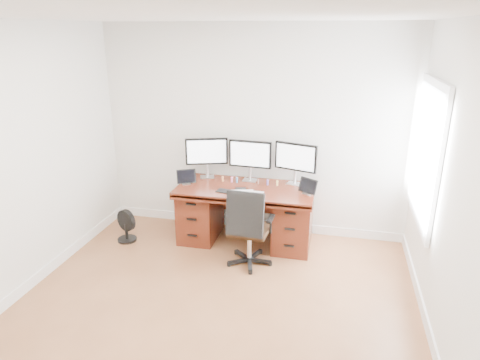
% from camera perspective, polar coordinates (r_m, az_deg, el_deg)
% --- Properties ---
extents(ground, '(4.50, 4.50, 0.00)m').
position_cam_1_polar(ground, '(4.15, -4.99, -19.41)').
color(ground, brown).
rests_on(ground, ground).
extents(back_wall, '(4.00, 0.10, 2.70)m').
position_cam_1_polar(back_wall, '(5.56, 1.77, 6.40)').
color(back_wall, silver).
rests_on(back_wall, ground).
extents(right_wall, '(0.10, 4.50, 2.70)m').
position_cam_1_polar(right_wall, '(3.53, 27.54, -3.56)').
color(right_wall, silver).
rests_on(right_wall, ground).
extents(desk, '(1.70, 0.80, 0.75)m').
position_cam_1_polar(desk, '(5.47, 0.79, -4.30)').
color(desk, '#511D10').
rests_on(desk, ground).
extents(office_chair, '(0.56, 0.54, 0.96)m').
position_cam_1_polar(office_chair, '(4.96, 1.13, -8.04)').
color(office_chair, black).
rests_on(office_chair, ground).
extents(floor_fan, '(0.29, 0.25, 0.42)m').
position_cam_1_polar(floor_fan, '(5.74, -14.95, -5.97)').
color(floor_fan, black).
rests_on(floor_fan, ground).
extents(monitor_left, '(0.53, 0.21, 0.53)m').
position_cam_1_polar(monitor_left, '(5.60, -4.47, 3.64)').
color(monitor_left, silver).
rests_on(monitor_left, desk).
extents(monitor_center, '(0.55, 0.15, 0.53)m').
position_cam_1_polar(monitor_center, '(5.45, 1.36, 3.28)').
color(monitor_center, silver).
rests_on(monitor_center, desk).
extents(monitor_right, '(0.54, 0.20, 0.53)m').
position_cam_1_polar(monitor_right, '(5.37, 7.43, 2.86)').
color(monitor_right, silver).
rests_on(monitor_right, desk).
extents(tablet_left, '(0.24, 0.17, 0.19)m').
position_cam_1_polar(tablet_left, '(5.44, -7.20, 0.31)').
color(tablet_left, silver).
rests_on(tablet_left, desk).
extents(tablet_right, '(0.24, 0.18, 0.19)m').
position_cam_1_polar(tablet_right, '(5.13, 9.03, -0.95)').
color(tablet_right, silver).
rests_on(tablet_right, desk).
extents(keyboard, '(0.29, 0.18, 0.01)m').
position_cam_1_polar(keyboard, '(5.14, 0.32, -1.59)').
color(keyboard, white).
rests_on(keyboard, desk).
extents(trackpad, '(0.14, 0.14, 0.01)m').
position_cam_1_polar(trackpad, '(5.10, 2.31, -1.81)').
color(trackpad, silver).
rests_on(trackpad, desk).
extents(drawing_tablet, '(0.22, 0.16, 0.01)m').
position_cam_1_polar(drawing_tablet, '(5.18, -2.00, -1.49)').
color(drawing_tablet, black).
rests_on(drawing_tablet, desk).
extents(phone, '(0.14, 0.09, 0.01)m').
position_cam_1_polar(phone, '(5.26, 0.09, -1.15)').
color(phone, black).
rests_on(phone, desk).
extents(figurine_orange, '(0.03, 0.03, 0.07)m').
position_cam_1_polar(figurine_orange, '(5.51, -2.32, 0.20)').
color(figurine_orange, '#E89351').
rests_on(figurine_orange, desk).
extents(figurine_pink, '(0.03, 0.03, 0.07)m').
position_cam_1_polar(figurine_pink, '(5.48, -1.10, 0.11)').
color(figurine_pink, pink).
rests_on(figurine_pink, desk).
extents(figurine_blue, '(0.03, 0.03, 0.07)m').
position_cam_1_polar(figurine_blue, '(5.46, -0.42, 0.06)').
color(figurine_blue, '#4D9CE7').
rests_on(figurine_blue, desk).
extents(figurine_brown, '(0.03, 0.03, 0.07)m').
position_cam_1_polar(figurine_brown, '(5.41, 2.40, -0.16)').
color(figurine_brown, brown).
rests_on(figurine_brown, desk).
extents(figurine_purple, '(0.03, 0.03, 0.07)m').
position_cam_1_polar(figurine_purple, '(5.39, 3.70, -0.26)').
color(figurine_purple, '#8668D2').
rests_on(figurine_purple, desk).
extents(figurine_yellow, '(0.03, 0.03, 0.07)m').
position_cam_1_polar(figurine_yellow, '(5.37, 4.98, -0.36)').
color(figurine_yellow, tan).
rests_on(figurine_yellow, desk).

